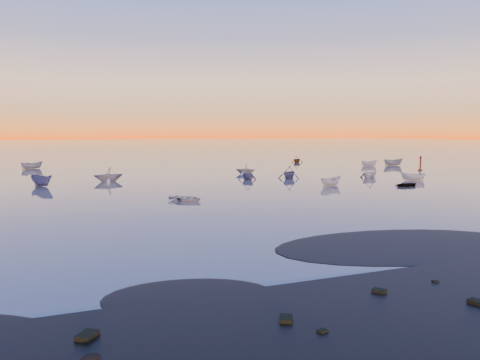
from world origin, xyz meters
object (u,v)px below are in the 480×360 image
boat_near_center (331,186)px  channel_marker (420,164)px  boat_near_right (248,180)px  boat_near_left (186,201)px

boat_near_center → channel_marker: size_ratio=1.24×
boat_near_center → channel_marker: 32.34m
boat_near_center → channel_marker: bearing=-78.4°
boat_near_right → boat_near_left: bearing=50.5°
boat_near_left → channel_marker: size_ratio=1.29×
boat_near_center → boat_near_right: size_ratio=1.01×
boat_near_left → channel_marker: (50.18, 20.40, 1.15)m
boat_near_left → channel_marker: 54.18m
boat_near_center → boat_near_right: boat_near_right is taller
channel_marker → boat_near_left: bearing=-157.9°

